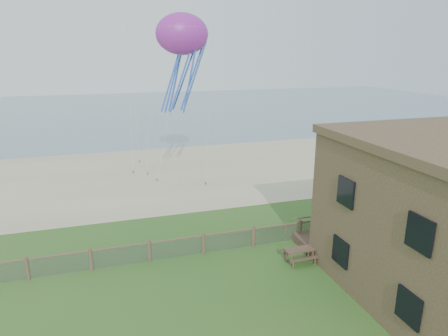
# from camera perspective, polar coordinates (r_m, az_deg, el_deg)

# --- Properties ---
(ground) EXTENTS (160.00, 160.00, 0.00)m
(ground) POSITION_cam_1_polar(r_m,az_deg,el_deg) (18.15, 2.08, -20.73)
(ground) COLOR #2A5C1F
(ground) RESTS_ON ground
(sand_beach) EXTENTS (72.00, 20.00, 0.02)m
(sand_beach) POSITION_cam_1_polar(r_m,az_deg,el_deg) (37.60, -8.97, -0.80)
(sand_beach) COLOR tan
(sand_beach) RESTS_ON ground
(ocean) EXTENTS (160.00, 68.00, 0.02)m
(ocean) POSITION_cam_1_polar(r_m,az_deg,el_deg) (80.55, -13.64, 8.03)
(ocean) COLOR slate
(ocean) RESTS_ON ground
(chainlink_fence) EXTENTS (36.20, 0.20, 1.25)m
(chainlink_fence) POSITION_cam_1_polar(r_m,az_deg,el_deg) (22.75, -2.95, -10.87)
(chainlink_fence) COLOR brown
(chainlink_fence) RESTS_ON ground
(motel_deck) EXTENTS (15.00, 2.00, 0.50)m
(motel_deck) POSITION_cam_1_polar(r_m,az_deg,el_deg) (27.94, 24.70, -7.76)
(motel_deck) COLOR brown
(motel_deck) RESTS_ON ground
(picnic_table) EXTENTS (1.68, 1.27, 0.71)m
(picnic_table) POSITION_cam_1_polar(r_m,az_deg,el_deg) (22.41, 10.76, -12.18)
(picnic_table) COLOR brown
(picnic_table) RESTS_ON ground
(octopus_kite) EXTENTS (4.32, 3.56, 7.71)m
(octopus_kite) POSITION_cam_1_polar(r_m,az_deg,el_deg) (31.20, -5.90, 14.88)
(octopus_kite) COLOR red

